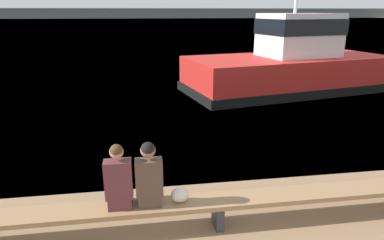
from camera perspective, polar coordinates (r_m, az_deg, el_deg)
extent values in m
plane|color=#386084|center=(126.05, -8.50, 16.09)|extent=(240.00, 240.00, 0.00)
cube|color=#4C4C42|center=(175.20, -8.73, 17.21)|extent=(600.00, 12.00, 4.32)
cube|color=#8E6B47|center=(5.54, 4.38, -13.33)|extent=(8.09, 0.48, 0.08)
cube|color=#2D2D33|center=(5.67, 4.32, -15.39)|extent=(0.12, 0.41, 0.40)
cube|color=#56282D|center=(5.42, -11.85, -12.88)|extent=(0.35, 0.35, 0.18)
cube|color=#56282D|center=(5.17, -12.16, -9.63)|extent=(0.40, 0.22, 0.59)
sphere|color=tan|center=(4.99, -12.48, -5.20)|extent=(0.20, 0.20, 0.20)
sphere|color=#472D19|center=(4.96, -12.51, -5.00)|extent=(0.19, 0.19, 0.19)
cube|color=#4C382D|center=(5.40, -7.04, -12.68)|extent=(0.35, 0.35, 0.18)
cube|color=#4C382D|center=(5.16, -7.16, -9.50)|extent=(0.40, 0.22, 0.57)
sphere|color=#846047|center=(4.97, -7.36, -5.03)|extent=(0.22, 0.22, 0.22)
sphere|color=black|center=(4.95, -7.36, -4.81)|extent=(0.20, 0.20, 0.20)
ellipsoid|color=beige|center=(5.37, -2.03, -12.34)|extent=(0.27, 0.20, 0.25)
cube|color=red|center=(15.35, 15.59, 7.49)|extent=(9.10, 5.24, 1.45)
cube|color=black|center=(15.45, 15.42, 5.48)|extent=(9.29, 5.42, 0.35)
cube|color=silver|center=(15.42, 17.41, 13.36)|extent=(3.37, 2.71, 1.74)
cube|color=black|center=(15.40, 17.53, 14.65)|extent=(3.44, 2.79, 0.63)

